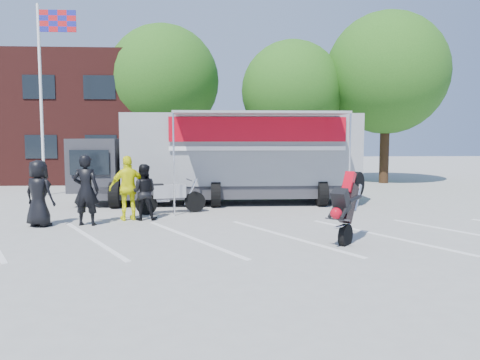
{
  "coord_description": "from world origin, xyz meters",
  "views": [
    {
      "loc": [
        0.73,
        -10.36,
        2.46
      ],
      "look_at": [
        1.47,
        2.42,
        1.3
      ],
      "focal_mm": 35.0,
      "sensor_mm": 36.0,
      "label": 1
    }
  ],
  "objects": [
    {
      "name": "tree_mid",
      "position": [
        5.0,
        15.0,
        4.94
      ],
      "size": [
        5.44,
        5.44,
        7.68
      ],
      "color": "#382314",
      "rests_on": "ground"
    },
    {
      "name": "office_building",
      "position": [
        -10.0,
        18.0,
        3.5
      ],
      "size": [
        18.0,
        8.0,
        7.0
      ],
      "primitive_type": "cube",
      "color": "#461916",
      "rests_on": "ground"
    },
    {
      "name": "transporter_truck",
      "position": [
        1.29,
        7.11,
        0.0
      ],
      "size": [
        10.46,
        5.07,
        3.32
      ],
      "primitive_type": null,
      "rotation": [
        0.0,
        0.0,
        0.0
      ],
      "color": "gray",
      "rests_on": "ground"
    },
    {
      "name": "tree_right",
      "position": [
        10.0,
        14.5,
        5.88
      ],
      "size": [
        6.46,
        6.46,
        9.12
      ],
      "color": "#382314",
      "rests_on": "ground"
    },
    {
      "name": "ground",
      "position": [
        0.0,
        0.0,
        0.0
      ],
      "size": [
        100.0,
        100.0,
        0.0
      ],
      "primitive_type": "plane",
      "color": "#9A9A95",
      "rests_on": "ground"
    },
    {
      "name": "parking_bay_lines",
      "position": [
        0.0,
        1.0,
        0.01
      ],
      "size": [
        18.09,
        13.33,
        0.01
      ],
      "primitive_type": "cube",
      "rotation": [
        0.0,
        0.0,
        0.52
      ],
      "color": "white",
      "rests_on": "ground"
    },
    {
      "name": "parked_motorcycle",
      "position": [
        -0.65,
        4.82,
        0.0
      ],
      "size": [
        2.45,
        1.37,
        1.22
      ],
      "primitive_type": null,
      "rotation": [
        0.0,
        0.0,
        1.85
      ],
      "color": "#BCBCC1",
      "rests_on": "ground"
    },
    {
      "name": "spectator_leather_c",
      "position": [
        -1.36,
        3.65,
        0.84
      ],
      "size": [
        0.82,
        0.65,
        1.68
      ],
      "primitive_type": "imported",
      "rotation": [
        0.0,
        0.0,
        3.15
      ],
      "color": "black",
      "rests_on": "ground"
    },
    {
      "name": "spectator_leather_a",
      "position": [
        -4.09,
        2.77,
        0.92
      ],
      "size": [
        1.06,
        0.9,
        1.85
      ],
      "primitive_type": "imported",
      "rotation": [
        0.0,
        0.0,
        2.73
      ],
      "color": "black",
      "rests_on": "ground"
    },
    {
      "name": "tree_left",
      "position": [
        -2.0,
        16.0,
        5.57
      ],
      "size": [
        6.12,
        6.12,
        8.64
      ],
      "color": "#382314",
      "rests_on": "ground"
    },
    {
      "name": "spectator_leather_b",
      "position": [
        -2.83,
        2.86,
        1.0
      ],
      "size": [
        0.77,
        0.55,
        2.0
      ],
      "primitive_type": "imported",
      "rotation": [
        0.0,
        0.0,
        3.04
      ],
      "color": "black",
      "rests_on": "ground"
    },
    {
      "name": "spectator_hivis",
      "position": [
        -1.79,
        3.64,
        0.97
      ],
      "size": [
        1.22,
        0.83,
        1.93
      ],
      "primitive_type": "imported",
      "rotation": [
        0.0,
        0.0,
        3.49
      ],
      "color": "#FBFF0D",
      "rests_on": "ground"
    },
    {
      "name": "flagpole",
      "position": [
        -6.24,
        10.0,
        5.05
      ],
      "size": [
        1.61,
        0.12,
        8.0
      ],
      "color": "white",
      "rests_on": "ground"
    },
    {
      "name": "stunt_bike_rider",
      "position": [
        4.11,
        0.48,
        0.0
      ],
      "size": [
        1.57,
        1.69,
        1.85
      ],
      "primitive_type": null,
      "rotation": [
        0.0,
        0.0,
        -0.68
      ],
      "color": "black",
      "rests_on": "ground"
    }
  ]
}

